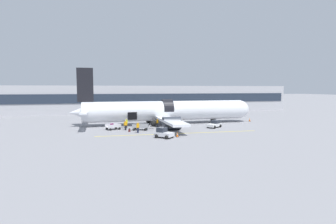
% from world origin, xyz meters
% --- Properties ---
extents(ground_plane, '(500.00, 500.00, 0.00)m').
position_xyz_m(ground_plane, '(0.00, 0.00, 0.00)').
color(ground_plane, gray).
extents(apron_marking_line, '(25.73, 1.30, 0.01)m').
position_xyz_m(apron_marking_line, '(0.17, -5.13, 0.00)').
color(apron_marking_line, yellow).
rests_on(apron_marking_line, ground_plane).
extents(terminal_strip, '(91.84, 11.84, 7.78)m').
position_xyz_m(terminal_strip, '(0.00, 35.05, 3.89)').
color(terminal_strip, '#B2B2B7').
rests_on(terminal_strip, ground_plane).
extents(airplane, '(35.91, 27.77, 10.71)m').
position_xyz_m(airplane, '(0.48, 5.95, 2.56)').
color(airplane, white).
rests_on(airplane, ground_plane).
extents(baggage_tug_lead, '(2.81, 2.87, 1.46)m').
position_xyz_m(baggage_tug_lead, '(-3.07, -7.95, 0.62)').
color(baggage_tug_lead, silver).
rests_on(baggage_tug_lead, ground_plane).
extents(baggage_tug_mid, '(3.28, 2.88, 1.32)m').
position_xyz_m(baggage_tug_mid, '(8.06, -0.77, 0.58)').
color(baggage_tug_mid, white).
rests_on(baggage_tug_mid, ground_plane).
extents(baggage_cart_loading, '(3.66, 2.30, 1.03)m').
position_xyz_m(baggage_cart_loading, '(-5.20, -0.22, 0.49)').
color(baggage_cart_loading, '#999BA0').
rests_on(baggage_cart_loading, ground_plane).
extents(baggage_cart_queued, '(3.34, 2.35, 1.05)m').
position_xyz_m(baggage_cart_queued, '(-9.63, 1.41, 0.47)').
color(baggage_cart_queued, silver).
rests_on(baggage_cart_queued, ground_plane).
extents(ground_crew_loader_a, '(0.55, 0.55, 1.73)m').
position_xyz_m(ground_crew_loader_a, '(-6.05, -2.88, 0.91)').
color(ground_crew_loader_a, '#1E2338').
rests_on(ground_crew_loader_a, ground_plane).
extents(ground_crew_loader_b, '(0.55, 0.54, 1.70)m').
position_xyz_m(ground_crew_loader_b, '(-7.31, 2.80, 0.89)').
color(ground_crew_loader_b, '#2D2D33').
rests_on(ground_crew_loader_b, ground_plane).
extents(ground_crew_driver, '(0.59, 0.45, 1.67)m').
position_xyz_m(ground_crew_driver, '(-7.69, 0.31, 0.88)').
color(ground_crew_driver, black).
rests_on(ground_crew_driver, ground_plane).
extents(ground_crew_supervisor, '(0.51, 0.51, 1.58)m').
position_xyz_m(ground_crew_supervisor, '(-1.74, 2.28, 0.83)').
color(ground_crew_supervisor, '#2D2D33').
rests_on(ground_crew_supervisor, ground_plane).
extents(suitcase_on_tarmac_upright, '(0.37, 0.25, 0.57)m').
position_xyz_m(suitcase_on_tarmac_upright, '(-7.26, -1.65, 0.23)').
color(suitcase_on_tarmac_upright, '#4C1E1E').
rests_on(suitcase_on_tarmac_upright, ground_plane).
extents(safety_cone_nose, '(0.47, 0.47, 0.77)m').
position_xyz_m(safety_cone_nose, '(19.08, 5.61, 0.36)').
color(safety_cone_nose, black).
rests_on(safety_cone_nose, ground_plane).
extents(safety_cone_engine_left, '(0.47, 0.47, 0.79)m').
position_xyz_m(safety_cone_engine_left, '(-1.03, -7.87, 0.37)').
color(safety_cone_engine_left, black).
rests_on(safety_cone_engine_left, ground_plane).
extents(safety_cone_wingtip, '(0.60, 0.60, 0.72)m').
position_xyz_m(safety_cone_wingtip, '(1.41, -0.74, 0.34)').
color(safety_cone_wingtip, black).
rests_on(safety_cone_wingtip, ground_plane).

